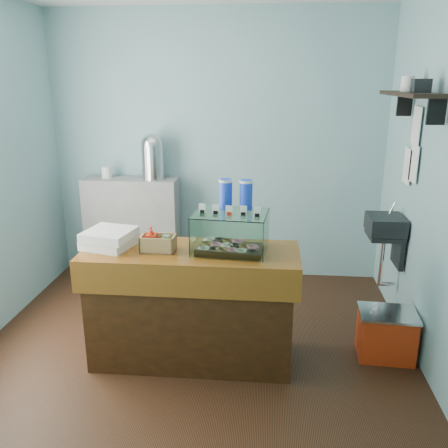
# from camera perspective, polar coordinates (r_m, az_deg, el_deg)

# --- Properties ---
(ground) EXTENTS (3.50, 3.50, 0.00)m
(ground) POSITION_cam_1_polar(r_m,az_deg,el_deg) (4.11, -3.20, -13.80)
(ground) COLOR black
(ground) RESTS_ON ground
(room_shell) EXTENTS (3.54, 3.04, 2.82)m
(room_shell) POSITION_cam_1_polar(r_m,az_deg,el_deg) (3.56, -3.22, 10.53)
(room_shell) COLOR #7AACB2
(room_shell) RESTS_ON ground
(counter) EXTENTS (1.60, 0.60, 0.90)m
(counter) POSITION_cam_1_polar(r_m,az_deg,el_deg) (3.67, -3.91, -9.69)
(counter) COLOR #43200C
(counter) RESTS_ON ground
(back_shelf) EXTENTS (1.00, 0.32, 1.10)m
(back_shelf) POSITION_cam_1_polar(r_m,az_deg,el_deg) (5.26, -10.90, -0.48)
(back_shelf) COLOR gray
(back_shelf) RESTS_ON ground
(display_case) EXTENTS (0.56, 0.44, 0.51)m
(display_case) POSITION_cam_1_polar(r_m,az_deg,el_deg) (3.46, 0.83, -0.62)
(display_case) COLOR black
(display_case) RESTS_ON counter
(condiment_crate) EXTENTS (0.25, 0.15, 0.19)m
(condiment_crate) POSITION_cam_1_polar(r_m,az_deg,el_deg) (3.49, -8.08, -2.20)
(condiment_crate) COLOR tan
(condiment_crate) RESTS_ON counter
(pastry_boxes) EXTENTS (0.41, 0.41, 0.13)m
(pastry_boxes) POSITION_cam_1_polar(r_m,az_deg,el_deg) (3.65, -13.61, -1.69)
(pastry_boxes) COLOR white
(pastry_boxes) RESTS_ON counter
(coffee_urn) EXTENTS (0.26, 0.26, 0.48)m
(coffee_urn) POSITION_cam_1_polar(r_m,az_deg,el_deg) (5.00, -8.59, 8.16)
(coffee_urn) COLOR silver
(coffee_urn) RESTS_ON back_shelf
(red_cooler) EXTENTS (0.46, 0.36, 0.38)m
(red_cooler) POSITION_cam_1_polar(r_m,az_deg,el_deg) (4.02, 18.91, -12.41)
(red_cooler) COLOR red
(red_cooler) RESTS_ON ground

